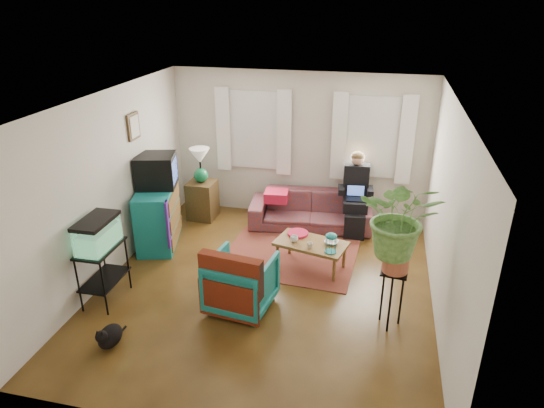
% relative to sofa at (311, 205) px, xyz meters
% --- Properties ---
extents(floor, '(4.50, 5.00, 0.01)m').
position_rel_sofa_xyz_m(floor, '(-0.31, -2.05, -0.41)').
color(floor, '#4F2B14').
rests_on(floor, ground).
extents(ceiling, '(4.50, 5.00, 0.01)m').
position_rel_sofa_xyz_m(ceiling, '(-0.31, -2.05, 2.19)').
color(ceiling, white).
rests_on(ceiling, wall_back).
extents(wall_back, '(4.50, 0.01, 2.60)m').
position_rel_sofa_xyz_m(wall_back, '(-0.31, 0.45, 0.89)').
color(wall_back, silver).
rests_on(wall_back, floor).
extents(wall_front, '(4.50, 0.01, 2.60)m').
position_rel_sofa_xyz_m(wall_front, '(-0.31, -4.55, 0.89)').
color(wall_front, silver).
rests_on(wall_front, floor).
extents(wall_left, '(0.01, 5.00, 2.60)m').
position_rel_sofa_xyz_m(wall_left, '(-2.56, -2.05, 0.89)').
color(wall_left, silver).
rests_on(wall_left, floor).
extents(wall_right, '(0.01, 5.00, 2.60)m').
position_rel_sofa_xyz_m(wall_right, '(1.94, -2.05, 0.89)').
color(wall_right, silver).
rests_on(wall_right, floor).
extents(window_left, '(1.08, 0.04, 1.38)m').
position_rel_sofa_xyz_m(window_left, '(-1.11, 0.43, 1.14)').
color(window_left, white).
rests_on(window_left, wall_back).
extents(window_right, '(1.08, 0.04, 1.38)m').
position_rel_sofa_xyz_m(window_right, '(0.94, 0.43, 1.14)').
color(window_right, white).
rests_on(window_right, wall_back).
extents(curtains_left, '(1.36, 0.06, 1.50)m').
position_rel_sofa_xyz_m(curtains_left, '(-1.11, 0.35, 1.14)').
color(curtains_left, white).
rests_on(curtains_left, wall_back).
extents(curtains_right, '(1.36, 0.06, 1.50)m').
position_rel_sofa_xyz_m(curtains_right, '(0.94, 0.35, 1.14)').
color(curtains_right, white).
rests_on(curtains_right, wall_back).
extents(picture_frame, '(0.04, 0.32, 0.40)m').
position_rel_sofa_xyz_m(picture_frame, '(-2.52, -1.20, 1.54)').
color(picture_frame, '#3D2616').
rests_on(picture_frame, wall_left).
extents(area_rug, '(2.09, 1.72, 0.01)m').
position_rel_sofa_xyz_m(area_rug, '(-0.14, -1.13, -0.40)').
color(area_rug, brown).
rests_on(area_rug, floor).
extents(sofa, '(2.15, 1.03, 0.81)m').
position_rel_sofa_xyz_m(sofa, '(0.00, 0.00, 0.00)').
color(sofa, brown).
rests_on(sofa, floor).
extents(seated_person, '(0.58, 0.69, 1.24)m').
position_rel_sofa_xyz_m(seated_person, '(0.75, 0.08, 0.21)').
color(seated_person, black).
rests_on(seated_person, sofa).
extents(side_table, '(0.49, 0.49, 0.69)m').
position_rel_sofa_xyz_m(side_table, '(-1.96, -0.09, -0.06)').
color(side_table, '#3E2717').
rests_on(side_table, floor).
extents(table_lamp, '(0.36, 0.36, 0.63)m').
position_rel_sofa_xyz_m(table_lamp, '(-1.96, -0.09, 0.58)').
color(table_lamp, white).
rests_on(table_lamp, side_table).
extents(dresser, '(0.79, 1.18, 0.97)m').
position_rel_sofa_xyz_m(dresser, '(-2.30, -1.19, 0.08)').
color(dresser, '#11556A').
rests_on(dresser, floor).
extents(crt_tv, '(0.71, 0.67, 0.52)m').
position_rel_sofa_xyz_m(crt_tv, '(-2.30, -1.08, 0.82)').
color(crt_tv, black).
rests_on(crt_tv, dresser).
extents(aquarium_stand, '(0.40, 0.71, 0.79)m').
position_rel_sofa_xyz_m(aquarium_stand, '(-2.31, -2.81, -0.01)').
color(aquarium_stand, black).
rests_on(aquarium_stand, floor).
extents(aquarium, '(0.36, 0.65, 0.42)m').
position_rel_sofa_xyz_m(aquarium, '(-2.31, -2.81, 0.59)').
color(aquarium, '#7FD899').
rests_on(aquarium, aquarium_stand).
extents(black_cat, '(0.25, 0.38, 0.32)m').
position_rel_sofa_xyz_m(black_cat, '(-1.78, -3.64, -0.25)').
color(black_cat, black).
rests_on(black_cat, floor).
extents(armchair, '(0.88, 0.83, 0.80)m').
position_rel_sofa_xyz_m(armchair, '(-0.51, -2.55, -0.00)').
color(armchair, '#105162').
rests_on(armchair, floor).
extents(serape_throw, '(0.83, 0.30, 0.66)m').
position_rel_sofa_xyz_m(serape_throw, '(-0.55, -2.86, 0.16)').
color(serape_throw, '#9E0A0A').
rests_on(serape_throw, armchair).
extents(coffee_table, '(1.13, 0.79, 0.42)m').
position_rel_sofa_xyz_m(coffee_table, '(0.22, -1.38, -0.19)').
color(coffee_table, brown).
rests_on(coffee_table, floor).
extents(cup_a, '(0.14, 0.14, 0.09)m').
position_rel_sofa_xyz_m(cup_a, '(-0.03, -1.42, 0.06)').
color(cup_a, white).
rests_on(cup_a, coffee_table).
extents(cup_b, '(0.11, 0.11, 0.09)m').
position_rel_sofa_xyz_m(cup_b, '(0.23, -1.56, 0.06)').
color(cup_b, beige).
rests_on(cup_b, coffee_table).
extents(bowl, '(0.24, 0.24, 0.05)m').
position_rel_sofa_xyz_m(bowl, '(0.52, -1.36, 0.04)').
color(bowl, white).
rests_on(bowl, coffee_table).
extents(snack_tray, '(0.38, 0.38, 0.04)m').
position_rel_sofa_xyz_m(snack_tray, '(-0.01, -1.18, 0.03)').
color(snack_tray, '#B21414').
rests_on(snack_tray, coffee_table).
extents(birdcage, '(0.20, 0.20, 0.30)m').
position_rel_sofa_xyz_m(birdcage, '(0.53, -1.61, 0.17)').
color(birdcage, '#115B6B').
rests_on(birdcage, coffee_table).
extents(plant_stand, '(0.37, 0.37, 0.78)m').
position_rel_sofa_xyz_m(plant_stand, '(1.38, -2.52, -0.02)').
color(plant_stand, black).
rests_on(plant_stand, floor).
extents(potted_plant, '(0.97, 0.87, 0.99)m').
position_rel_sofa_xyz_m(potted_plant, '(1.38, -2.52, 0.92)').
color(potted_plant, '#599947').
rests_on(potted_plant, plant_stand).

